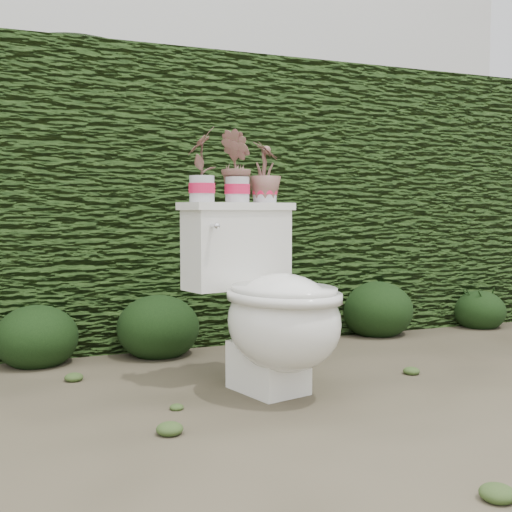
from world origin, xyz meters
name	(u,v)px	position (x,y,z in m)	size (l,w,h in m)	color
ground	(314,400)	(0.00, 0.00, 0.00)	(60.00, 60.00, 0.00)	#685E47
hedge	(196,201)	(0.00, 1.60, 0.80)	(8.00, 1.00, 1.60)	#2D4B19
house_wall	(142,112)	(0.60, 6.00, 2.00)	(8.00, 3.50, 4.00)	silver
toilet	(271,306)	(-0.11, 0.17, 0.36)	(0.61, 0.77, 0.78)	white
potted_plant_left	(202,167)	(-0.34, 0.36, 0.92)	(0.16, 0.11, 0.30)	#326B21
potted_plant_center	(237,168)	(-0.17, 0.40, 0.92)	(0.16, 0.13, 0.29)	#326B21
potted_plant_right	(265,174)	(-0.03, 0.44, 0.90)	(0.14, 0.14, 0.26)	#326B21
liriope_clump_2	(36,332)	(-0.97, 1.03, 0.16)	(0.40, 0.40, 0.32)	#1A3211
liriope_clump_3	(158,322)	(-0.38, 1.01, 0.17)	(0.42, 0.42, 0.34)	#1A3211
liriope_clump_4	(289,316)	(0.35, 0.99, 0.16)	(0.41, 0.41, 0.33)	#1A3211
liriope_clump_5	(377,305)	(0.97, 1.08, 0.17)	(0.44, 0.44, 0.35)	#1A3211
liriope_clump_6	(480,306)	(1.72, 1.04, 0.13)	(0.33, 0.33, 0.26)	#1A3211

